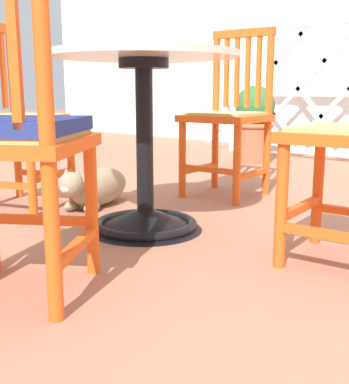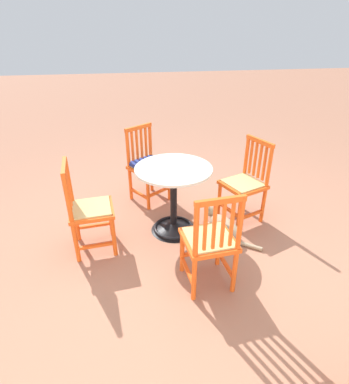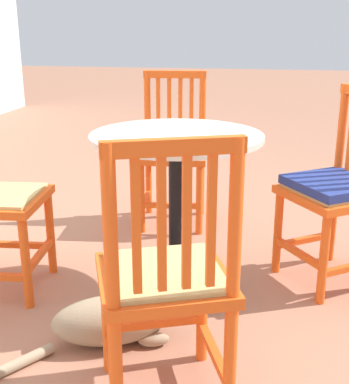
{
  "view_description": "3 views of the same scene",
  "coord_description": "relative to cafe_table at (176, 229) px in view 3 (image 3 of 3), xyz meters",
  "views": [
    {
      "loc": [
        1.34,
        -1.39,
        0.58
      ],
      "look_at": [
        0.09,
        0.01,
        0.19
      ],
      "focal_mm": 45.86,
      "sensor_mm": 36.0,
      "label": 1
    },
    {
      "loc": [
        0.35,
        2.74,
        1.96
      ],
      "look_at": [
        -0.11,
        -0.11,
        0.39
      ],
      "focal_mm": 29.09,
      "sensor_mm": 36.0,
      "label": 2
    },
    {
      "loc": [
        -2.3,
        -0.37,
        1.19
      ],
      "look_at": [
        -0.07,
        0.03,
        0.46
      ],
      "focal_mm": 49.26,
      "sensor_mm": 36.0,
      "label": 3
    }
  ],
  "objects": [
    {
      "name": "cafe_table",
      "position": [
        0.0,
        0.0,
        0.0
      ],
      "size": [
        0.76,
        0.76,
        0.73
      ],
      "color": "black",
      "rests_on": "ground_plane"
    },
    {
      "name": "orange_chair_near_fence",
      "position": [
        0.83,
        0.17,
        0.15
      ],
      "size": [
        0.44,
        0.44,
        0.91
      ],
      "color": "#EA5619",
      "rests_on": "ground_plane"
    },
    {
      "name": "orange_chair_tucked_in",
      "position": [
        -0.8,
        -0.11,
        0.15
      ],
      "size": [
        0.52,
        0.52,
        0.91
      ],
      "color": "#EA5619",
      "rests_on": "ground_plane"
    },
    {
      "name": "tabby_cat",
      "position": [
        -0.5,
        0.14,
        -0.19
      ],
      "size": [
        0.47,
        0.64,
        0.23
      ],
      "color": "#9E896B",
      "rests_on": "ground_plane"
    },
    {
      "name": "ground_plane",
      "position": [
        0.08,
        -0.02,
        -0.28
      ],
      "size": [
        24.0,
        24.0,
        0.0
      ],
      "primitive_type": "plane",
      "color": "#A36B51"
    },
    {
      "name": "orange_chair_at_corner",
      "position": [
        0.2,
        -0.72,
        0.16
      ],
      "size": [
        0.56,
        0.56,
        0.91
      ],
      "color": "#EA5619",
      "rests_on": "ground_plane"
    }
  ]
}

